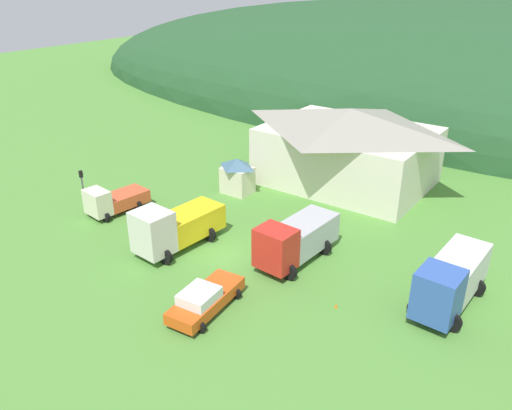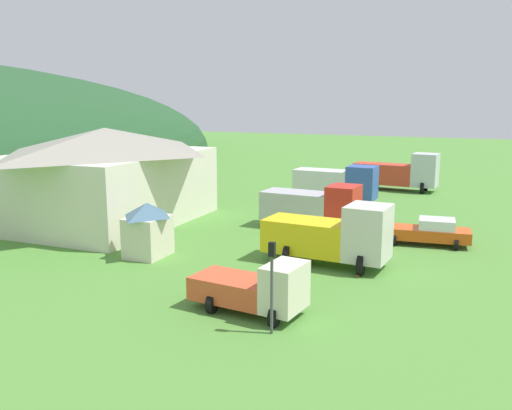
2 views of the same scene
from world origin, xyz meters
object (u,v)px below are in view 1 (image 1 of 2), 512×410
(play_shed_cream, at_px, (237,175))
(traffic_cone_near_pickup, at_px, (144,252))
(crane_truck_red, at_px, (295,239))
(service_pickup_orange, at_px, (205,299))
(light_truck_cream, at_px, (113,200))
(depot_building, at_px, (348,145))
(box_truck_blue, at_px, (451,280))
(flatbed_truck_yellow, at_px, (174,227))
(traffic_light_west, at_px, (83,187))
(traffic_cone_mid_row, at_px, (336,308))

(play_shed_cream, distance_m, traffic_cone_near_pickup, 12.13)
(crane_truck_red, relative_size, service_pickup_orange, 1.25)
(light_truck_cream, xyz_separation_m, crane_truck_red, (15.69, 2.23, 0.54))
(depot_building, bearing_deg, traffic_cone_near_pickup, -105.74)
(box_truck_blue, bearing_deg, traffic_cone_near_pickup, -69.88)
(flatbed_truck_yellow, xyz_separation_m, service_pickup_orange, (6.48, -4.29, -0.87))
(depot_building, xyz_separation_m, service_pickup_orange, (2.35, -22.38, -2.71))
(crane_truck_red, height_order, traffic_light_west, traffic_light_west)
(traffic_light_west, height_order, traffic_cone_mid_row, traffic_light_west)
(light_truck_cream, xyz_separation_m, flatbed_truck_yellow, (8.01, -1.22, 0.59))
(light_truck_cream, height_order, crane_truck_red, crane_truck_red)
(depot_building, xyz_separation_m, light_truck_cream, (-12.14, -16.87, -2.43))
(play_shed_cream, xyz_separation_m, light_truck_cream, (-5.57, -9.09, -0.51))
(play_shed_cream, relative_size, traffic_cone_mid_row, 4.94)
(traffic_cone_near_pickup, height_order, traffic_cone_mid_row, traffic_cone_mid_row)
(depot_building, xyz_separation_m, traffic_cone_near_pickup, (-5.57, -19.75, -3.54))
(box_truck_blue, relative_size, traffic_cone_mid_row, 11.19)
(box_truck_blue, distance_m, traffic_light_west, 27.68)
(depot_building, relative_size, service_pickup_orange, 2.78)
(play_shed_cream, height_order, traffic_cone_mid_row, play_shed_cream)
(play_shed_cream, height_order, traffic_light_west, traffic_light_west)
(traffic_cone_mid_row, bearing_deg, crane_truck_red, 147.41)
(service_pickup_orange, bearing_deg, box_truck_blue, 122.34)
(box_truck_blue, height_order, traffic_cone_near_pickup, box_truck_blue)
(traffic_cone_near_pickup, bearing_deg, light_truck_cream, 156.29)
(light_truck_cream, xyz_separation_m, traffic_cone_near_pickup, (6.58, -2.89, -1.11))
(play_shed_cream, bearing_deg, service_pickup_orange, -58.58)
(depot_building, height_order, light_truck_cream, depot_building)
(box_truck_blue, bearing_deg, crane_truck_red, -82.26)
(crane_truck_red, bearing_deg, depot_building, -162.63)
(play_shed_cream, relative_size, traffic_cone_near_pickup, 5.13)
(crane_truck_red, bearing_deg, traffic_light_west, -74.63)
(flatbed_truck_yellow, height_order, crane_truck_red, flatbed_truck_yellow)
(play_shed_cream, relative_size, light_truck_cream, 0.61)
(play_shed_cream, relative_size, service_pickup_orange, 0.57)
(service_pickup_orange, relative_size, traffic_cone_mid_row, 8.63)
(service_pickup_orange, distance_m, traffic_cone_near_pickup, 8.38)
(flatbed_truck_yellow, xyz_separation_m, traffic_cone_near_pickup, (-1.44, -1.67, -1.70))
(light_truck_cream, relative_size, crane_truck_red, 0.75)
(play_shed_cream, height_order, service_pickup_orange, play_shed_cream)
(crane_truck_red, height_order, box_truck_blue, box_truck_blue)
(flatbed_truck_yellow, relative_size, traffic_cone_mid_row, 10.99)
(box_truck_blue, xyz_separation_m, traffic_cone_near_pickup, (-19.01, -6.01, -1.79))
(traffic_cone_mid_row, bearing_deg, light_truck_cream, 177.71)
(depot_building, relative_size, traffic_cone_near_pickup, 24.90)
(depot_building, bearing_deg, flatbed_truck_yellow, -102.87)
(crane_truck_red, bearing_deg, box_truck_blue, 98.93)
(service_pickup_orange, bearing_deg, play_shed_cream, -154.13)
(crane_truck_red, bearing_deg, light_truck_cream, -78.15)
(play_shed_cream, bearing_deg, traffic_cone_near_pickup, -85.19)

